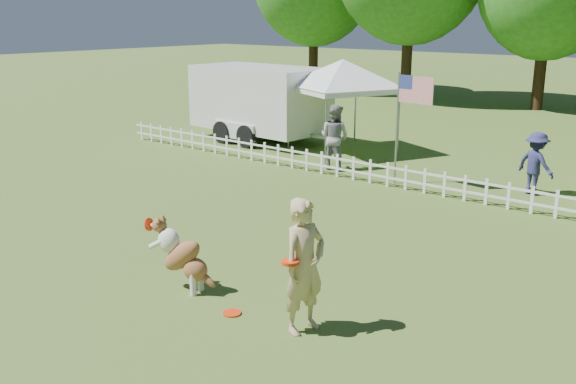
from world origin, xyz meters
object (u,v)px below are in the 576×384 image
at_px(dog, 183,256).
at_px(flag_pole, 397,129).
at_px(canopy_tent_left, 342,107).
at_px(spectator_b, 536,164).
at_px(spectator_a, 334,137).
at_px(handler, 304,266).
at_px(frisbee_on_turf, 232,313).
at_px(cargo_trailer, 260,103).

bearing_deg(dog, flag_pole, 82.91).
distance_m(canopy_tent_left, spectator_b, 6.33).
xyz_separation_m(spectator_a, spectator_b, (5.07, 0.89, -0.14)).
xyz_separation_m(canopy_tent_left, flag_pole, (3.18, -2.23, 0.00)).
bearing_deg(spectator_a, handler, 120.56).
relative_size(frisbee_on_turf, spectator_b, 0.18).
height_order(dog, spectator_a, spectator_a).
xyz_separation_m(canopy_tent_left, spectator_b, (6.20, -1.07, -0.63)).
distance_m(spectator_a, spectator_b, 5.15).
bearing_deg(frisbee_on_turf, spectator_b, 83.19).
bearing_deg(flag_pole, handler, -60.63).
bearing_deg(cargo_trailer, flag_pole, -14.75).
distance_m(handler, frisbee_on_turf, 1.42).
bearing_deg(spectator_b, canopy_tent_left, 10.81).
bearing_deg(cargo_trailer, spectator_b, -2.26).
relative_size(handler, spectator_b, 1.24).
height_order(dog, cargo_trailer, cargo_trailer).
distance_m(frisbee_on_turf, cargo_trailer, 12.92).
xyz_separation_m(canopy_tent_left, spectator_a, (1.13, -1.96, -0.49)).
height_order(handler, cargo_trailer, cargo_trailer).
relative_size(dog, canopy_tent_left, 0.41).
bearing_deg(dog, frisbee_on_turf, -19.50).
xyz_separation_m(handler, spectator_a, (-5.07, 7.77, -0.03)).
relative_size(canopy_tent_left, spectator_b, 1.85).
height_order(cargo_trailer, spectator_b, cargo_trailer).
bearing_deg(spectator_b, flag_pole, 41.66).
relative_size(frisbee_on_turf, flag_pole, 0.09).
distance_m(flag_pole, spectator_b, 3.30).
xyz_separation_m(handler, cargo_trailer, (-9.37, 9.54, 0.33)).
height_order(frisbee_on_turf, cargo_trailer, cargo_trailer).
distance_m(frisbee_on_turf, spectator_b, 9.03).
height_order(frisbee_on_turf, flag_pole, flag_pole).
bearing_deg(flag_pole, canopy_tent_left, 152.35).
height_order(canopy_tent_left, cargo_trailer, canopy_tent_left).
relative_size(frisbee_on_turf, spectator_a, 0.15).
bearing_deg(frisbee_on_turf, dog, 173.74).
relative_size(frisbee_on_turf, cargo_trailer, 0.05).
bearing_deg(spectator_a, spectator_b, -172.67).
relative_size(cargo_trailer, spectator_b, 3.84).
bearing_deg(canopy_tent_left, spectator_a, -35.03).
xyz_separation_m(handler, dog, (-2.20, -0.16, -0.36)).
bearing_deg(spectator_a, flag_pole, 169.74).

